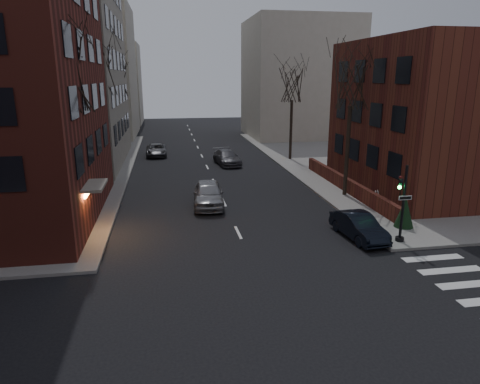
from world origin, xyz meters
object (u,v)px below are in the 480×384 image
object	(u,v)px
tree_left_c	(117,80)
car_lane_silver	(208,194)
tree_left_a	(63,75)
streetlamp_far	(126,113)
evergreen_shrub	(405,212)
traffic_signal	(402,209)
tree_left_b	(97,69)
car_lane_far	(156,150)
car_lane_gray	(227,157)
tree_right_a	(352,82)
streetlamp_near	(103,136)
sandwich_board	(376,196)
parked_sedan	(359,226)
tree_right_b	(292,85)

from	to	relation	value
tree_left_c	car_lane_silver	size ratio (longest dim) A/B	1.99
tree_left_a	streetlamp_far	world-z (taller)	tree_left_a
car_lane_silver	evergreen_shrub	bearing A→B (deg)	-27.29
traffic_signal	tree_left_b	world-z (taller)	tree_left_b
tree_left_b	car_lane_far	world-z (taller)	tree_left_b
car_lane_gray	car_lane_far	world-z (taller)	car_lane_gray
tree_right_a	car_lane_silver	bearing A→B (deg)	-176.47
tree_left_a	car_lane_gray	distance (m)	21.49
streetlamp_near	streetlamp_far	distance (m)	20.00
tree_left_c	sandwich_board	size ratio (longest dim) A/B	11.68
tree_left_c	traffic_signal	bearing A→B (deg)	-61.64
streetlamp_far	parked_sedan	bearing A→B (deg)	-65.73
tree_left_a	tree_right_a	distance (m)	18.05
sandwich_board	car_lane_far	bearing A→B (deg)	146.26
tree_right_b	streetlamp_near	distance (m)	20.01
tree_left_b	car_lane_silver	xyz separation A→B (m)	(7.69, -8.61, -8.08)
parked_sedan	sandwich_board	size ratio (longest dim) A/B	4.94
car_lane_silver	car_lane_far	distance (m)	19.80
tree_right_b	car_lane_silver	size ratio (longest dim) A/B	1.88
streetlamp_far	car_lane_silver	xyz separation A→B (m)	(7.09, -24.61, -3.40)
car_lane_silver	traffic_signal	bearing A→B (deg)	-38.46
tree_left_b	tree_right_b	size ratio (longest dim) A/B	1.18
tree_left_b	tree_left_c	bearing A→B (deg)	90.00
streetlamp_far	parked_sedan	world-z (taller)	streetlamp_far
tree_right_b	tree_right_a	bearing A→B (deg)	-90.00
tree_left_b	parked_sedan	world-z (taller)	tree_left_b
traffic_signal	parked_sedan	bearing A→B (deg)	148.42
traffic_signal	car_lane_far	distance (m)	30.66
tree_right_a	evergreen_shrub	bearing A→B (deg)	-85.63
tree_right_a	tree_left_c	bearing A→B (deg)	128.66
car_lane_silver	tree_left_a	bearing A→B (deg)	-151.83
tree_left_b	streetlamp_far	world-z (taller)	tree_left_b
car_lane_silver	car_lane_far	size ratio (longest dim) A/B	1.05
traffic_signal	car_lane_silver	bearing A→B (deg)	137.16
tree_right_b	car_lane_gray	xyz separation A→B (m)	(-6.75, -1.15, -6.88)
tree_right_a	tree_right_b	bearing A→B (deg)	90.00
streetlamp_near	tree_left_b	bearing A→B (deg)	98.53
parked_sedan	evergreen_shrub	bearing A→B (deg)	9.58
tree_right_a	car_lane_gray	xyz separation A→B (m)	(-6.75, 12.85, -7.32)
tree_right_b	parked_sedan	xyz separation A→B (m)	(-2.60, -21.94, -6.91)
tree_right_a	car_lane_far	size ratio (longest dim) A/B	2.09
tree_left_b	tree_right_a	distance (m)	19.35
tree_right_a	streetlamp_near	bearing A→B (deg)	166.76
tree_left_c	evergreen_shrub	bearing A→B (deg)	-58.03
parked_sedan	car_lane_gray	xyz separation A→B (m)	(-4.15, 20.79, 0.03)
tree_left_a	tree_left_c	xyz separation A→B (m)	(0.00, 26.00, -0.44)
car_lane_far	tree_left_b	bearing A→B (deg)	-110.95
tree_left_b	streetlamp_near	world-z (taller)	tree_left_b
tree_right_a	evergreen_shrub	xyz separation A→B (m)	(0.54, -7.06, -6.99)
tree_right_a	car_lane_silver	world-z (taller)	tree_right_a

